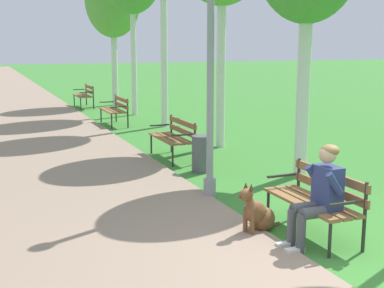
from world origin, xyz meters
TOP-DOWN VIEW (x-y plane):
  - ground_plane at (0.00, 0.00)m, footprint 120.00×120.00m
  - paved_path at (-1.91, 24.00)m, footprint 3.43×60.00m
  - park_bench_near at (0.38, 0.75)m, footprint 0.55×1.50m
  - park_bench_mid at (0.29, 5.70)m, footprint 0.55×1.50m
  - park_bench_far at (0.29, 10.78)m, footprint 0.55×1.50m
  - park_bench_furthest at (0.31, 15.63)m, footprint 0.55×1.50m
  - person_seated_on_near_bench at (0.17, 0.41)m, footprint 0.74×0.49m
  - dog_brown at (-0.28, 1.09)m, footprint 0.80×0.43m
  - lamp_post_near at (-0.19, 2.81)m, footprint 0.24×0.24m
  - birch_tree_sixth at (1.58, 15.92)m, footprint 2.15×2.10m
  - litter_bin at (0.35, 4.41)m, footprint 0.36×0.36m

SIDE VIEW (x-z plane):
  - ground_plane at x=0.00m, z-range 0.00..0.00m
  - paved_path at x=-1.91m, z-range 0.00..0.04m
  - dog_brown at x=-0.28m, z-range -0.09..0.61m
  - litter_bin at x=0.35m, z-range 0.00..0.70m
  - park_bench_near at x=0.38m, z-range 0.09..0.94m
  - park_bench_mid at x=0.29m, z-range 0.09..0.94m
  - park_bench_far at x=0.29m, z-range 0.09..0.94m
  - park_bench_furthest at x=0.31m, z-range 0.09..0.94m
  - person_seated_on_near_bench at x=0.17m, z-range 0.06..1.31m
  - lamp_post_near at x=-0.19m, z-range 0.07..4.03m
  - birch_tree_sixth at x=1.58m, z-range 1.28..6.82m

